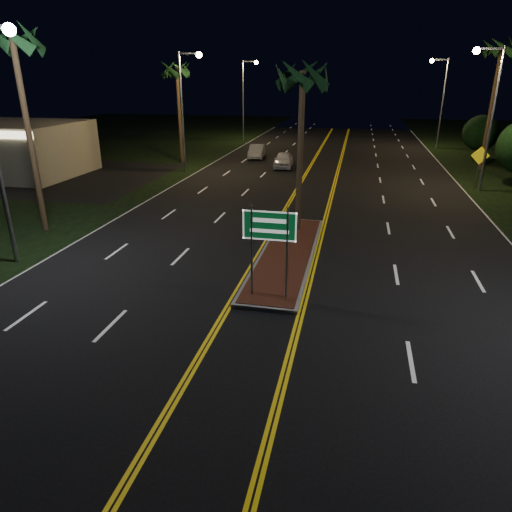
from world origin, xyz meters
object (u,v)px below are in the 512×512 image
(streetlight_left_mid, at_px, (186,99))
(car_near, at_px, (283,159))
(warning_sign, at_px, (479,161))
(streetlight_left_far, at_px, (246,91))
(palm_left_near, at_px, (12,41))
(shrub_far, at_px, (481,133))
(car_far, at_px, (257,150))
(palm_median, at_px, (303,76))
(palm_right_far, at_px, (501,50))
(palm_left_far, at_px, (177,70))
(median_island, at_px, (287,254))
(highway_sign, at_px, (269,234))
(streetlight_right_far, at_px, (440,93))
(streetlight_right_mid, at_px, (488,103))

(streetlight_left_mid, height_order, car_near, streetlight_left_mid)
(streetlight_left_mid, bearing_deg, warning_sign, -4.15)
(streetlight_left_far, distance_m, palm_left_near, 36.18)
(shrub_far, relative_size, car_far, 0.92)
(palm_median, relative_size, palm_right_far, 0.81)
(streetlight_left_far, xyz_separation_m, palm_left_far, (-2.19, -16.00, 2.09))
(shrub_far, bearing_deg, palm_median, -118.42)
(car_near, relative_size, warning_sign, 1.54)
(palm_left_near, distance_m, palm_right_far, 33.53)
(palm_left_near, height_order, palm_left_far, palm_left_near)
(palm_right_far, relative_size, shrub_far, 2.60)
(median_island, distance_m, car_far, 25.68)
(highway_sign, relative_size, streetlight_left_mid, 0.36)
(highway_sign, relative_size, streetlight_right_far, 0.36)
(streetlight_right_far, distance_m, car_near, 20.80)
(streetlight_left_mid, height_order, shrub_far, streetlight_left_mid)
(streetlight_left_far, bearing_deg, palm_right_far, -30.88)
(streetlight_right_far, xyz_separation_m, car_near, (-14.05, -14.53, -4.92))
(streetlight_left_far, distance_m, streetlight_right_mid, 30.57)
(median_island, bearing_deg, palm_right_far, 60.90)
(highway_sign, height_order, car_near, highway_sign)
(palm_right_far, xyz_separation_m, car_near, (-16.24, -2.53, -8.41))
(streetlight_left_mid, bearing_deg, median_island, -58.02)
(shrub_far, bearing_deg, car_near, -153.68)
(streetlight_left_mid, relative_size, car_far, 2.08)
(streetlight_right_mid, distance_m, shrub_far, 14.74)
(palm_left_far, bearing_deg, warning_sign, -13.25)
(streetlight_right_far, bearing_deg, median_island, -106.87)
(streetlight_right_far, bearing_deg, palm_median, -108.62)
(palm_right_far, bearing_deg, palm_left_near, -138.99)
(streetlight_right_far, xyz_separation_m, shrub_far, (3.19, -6.00, -3.32))
(median_island, relative_size, palm_left_near, 1.05)
(median_island, distance_m, shrub_far, 32.19)
(palm_left_far, bearing_deg, streetlight_right_mid, -14.37)
(palm_median, height_order, warning_sign, palm_median)
(palm_left_near, xyz_separation_m, shrub_far, (26.30, 28.00, -6.34))
(car_far, bearing_deg, car_near, -58.57)
(streetlight_left_far, distance_m, car_far, 13.75)
(streetlight_left_far, bearing_deg, shrub_far, -18.14)
(streetlight_right_mid, height_order, palm_left_near, palm_left_near)
(median_island, relative_size, highway_sign, 3.20)
(streetlight_left_far, xyz_separation_m, car_near, (7.18, -16.53, -4.92))
(shrub_far, distance_m, car_near, 19.30)
(car_near, bearing_deg, highway_sign, -85.72)
(streetlight_right_far, distance_m, palm_left_near, 41.22)
(shrub_far, height_order, car_near, shrub_far)
(streetlight_right_mid, bearing_deg, palm_left_far, 165.63)
(median_island, distance_m, streetlight_left_far, 38.89)
(palm_left_near, relative_size, palm_left_far, 1.11)
(warning_sign, bearing_deg, streetlight_right_far, 89.21)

